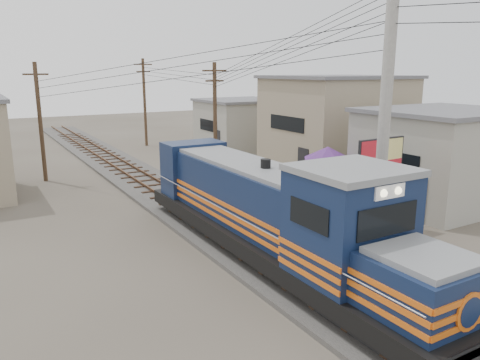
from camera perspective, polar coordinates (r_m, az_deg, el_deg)
ground at (r=15.96m, az=5.85°, el=-11.03°), size 120.00×120.00×0.00m
ballast at (r=24.24m, az=-8.12°, el=-2.33°), size 3.60×70.00×0.16m
track at (r=24.19m, az=-8.13°, el=-1.92°), size 1.15×70.00×0.12m
locomotive at (r=15.99m, az=4.21°, el=-4.36°), size 2.90×15.79×3.91m
utility_pole_main at (r=16.59m, az=17.23°, el=7.34°), size 0.40×0.40×10.00m
wooden_pole_mid at (r=29.01m, az=-3.06°, el=7.59°), size 1.60×0.24×7.00m
wooden_pole_far at (r=42.00m, az=-11.56°, el=9.45°), size 1.60×0.24×7.50m
wooden_pole_left at (r=30.07m, az=-23.19°, el=6.74°), size 1.60×0.24×7.00m
power_lines at (r=21.94m, az=-7.59°, el=15.83°), size 9.65×19.00×3.30m
shophouse_front at (r=25.28m, az=23.42°, el=2.65°), size 7.35×6.30×4.70m
shophouse_mid at (r=31.95m, az=11.62°, el=6.84°), size 8.40×7.35×6.20m
shophouse_back at (r=39.26m, az=0.11°, el=6.79°), size 6.30×6.30×4.20m
billboard at (r=19.73m, az=16.76°, el=2.01°), size 2.52×0.23×3.90m
market_umbrella at (r=24.29m, az=10.64°, el=3.27°), size 3.02×3.02×2.75m
vendor at (r=23.47m, az=12.72°, el=-1.29°), size 0.57×0.38×1.55m
plant_nursery at (r=21.18m, az=11.09°, el=-3.64°), size 3.26×1.99×1.11m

